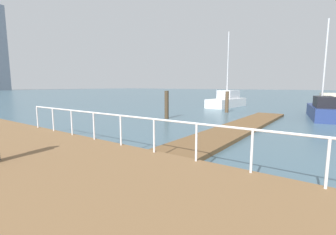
{
  "coord_description": "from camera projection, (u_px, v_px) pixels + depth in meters",
  "views": [
    {
      "loc": [
        -8.69,
        6.97,
        2.47
      ],
      "look_at": [
        -1.66,
        12.04,
        1.29
      ],
      "focal_mm": 25.09,
      "sensor_mm": 36.0,
      "label": 1
    }
  ],
  "objects": [
    {
      "name": "ground_plane",
      "position": [
        82.0,
        125.0,
        14.87
      ],
      "size": [
        300.0,
        300.0,
        0.0
      ],
      "primitive_type": "plane",
      "color": "#476675"
    },
    {
      "name": "dock_piling_2",
      "position": [
        227.0,
        102.0,
        21.7
      ],
      "size": [
        0.34,
        0.34,
        1.96
      ],
      "primitive_type": "cylinder",
      "color": "brown",
      "rests_on": "ground_plane"
    },
    {
      "name": "dock_piling_1",
      "position": [
        167.0,
        105.0,
        17.62
      ],
      "size": [
        0.31,
        0.31,
        2.1
      ],
      "primitive_type": "cylinder",
      "color": "#473826",
      "rests_on": "ground_plane"
    },
    {
      "name": "floating_dock",
      "position": [
        239.0,
        128.0,
        13.38
      ],
      "size": [
        15.73,
        2.0,
        0.18
      ],
      "primitive_type": "cube",
      "color": "brown",
      "rests_on": "ground_plane"
    },
    {
      "name": "boardwalk_railing",
      "position": [
        287.0,
        144.0,
        5.08
      ],
      "size": [
        0.06,
        22.46,
        1.08
      ],
      "color": "white",
      "rests_on": "boardwalk"
    },
    {
      "name": "moored_boat_1",
      "position": [
        227.0,
        101.0,
        27.47
      ],
      "size": [
        6.51,
        2.61,
        8.51
      ],
      "color": "white",
      "rests_on": "ground_plane"
    },
    {
      "name": "moored_boat_2",
      "position": [
        321.0,
        109.0,
        17.71
      ],
      "size": [
        6.54,
        2.46,
        7.33
      ],
      "color": "navy",
      "rests_on": "ground_plane"
    },
    {
      "name": "moored_boat_0",
      "position": [
        327.0,
        105.0,
        21.81
      ],
      "size": [
        4.36,
        2.41,
        1.82
      ],
      "color": "black",
      "rests_on": "ground_plane"
    }
  ]
}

